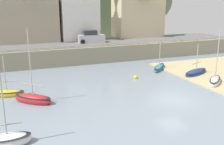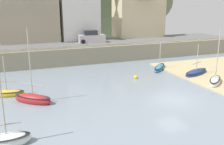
{
  "view_description": "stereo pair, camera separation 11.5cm",
  "coord_description": "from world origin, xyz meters",
  "px_view_note": "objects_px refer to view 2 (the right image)",
  "views": [
    {
      "loc": [
        -13.14,
        -18.12,
        8.34
      ],
      "look_at": [
        -3.41,
        6.31,
        1.27
      ],
      "focal_mm": 41.08,
      "sensor_mm": 36.0,
      "label": 1
    },
    {
      "loc": [
        -13.03,
        -18.16,
        8.34
      ],
      "look_at": [
        -3.41,
        6.31,
        1.27
      ],
      "focal_mm": 41.08,
      "sensor_mm": 36.0,
      "label": 2
    }
  ],
  "objects_px": {
    "waterfront_building_left": "(28,8)",
    "sailboat_white_hull": "(159,67)",
    "waterfront_building_centre": "(78,8)",
    "mooring_buoy": "(136,77)",
    "sailboat_tall_mast": "(33,99)",
    "parked_car_near_slipway": "(92,37)",
    "motorboat_with_cabin": "(7,140)",
    "sailboat_far_left": "(215,81)",
    "dinghy_open_wooden": "(7,93)",
    "waterfront_building_right": "(139,12)",
    "sailboat_blue_trim": "(196,73)"
  },
  "relations": [
    {
      "from": "waterfront_building_left",
      "to": "parked_car_near_slipway",
      "type": "bearing_deg",
      "value": -26.73
    },
    {
      "from": "waterfront_building_right",
      "to": "sailboat_tall_mast",
      "type": "xyz_separation_m",
      "value": [
        -21.06,
        -21.33,
        -6.58
      ]
    },
    {
      "from": "sailboat_tall_mast",
      "to": "mooring_buoy",
      "type": "xyz_separation_m",
      "value": [
        11.7,
        3.38,
        -0.19
      ]
    },
    {
      "from": "waterfront_building_left",
      "to": "sailboat_white_hull",
      "type": "xyz_separation_m",
      "value": [
        14.96,
        -15.16,
        -7.53
      ]
    },
    {
      "from": "sailboat_far_left",
      "to": "dinghy_open_wooden",
      "type": "bearing_deg",
      "value": 128.6
    },
    {
      "from": "motorboat_with_cabin",
      "to": "dinghy_open_wooden",
      "type": "relative_size",
      "value": 1.4
    },
    {
      "from": "sailboat_white_hull",
      "to": "mooring_buoy",
      "type": "distance_m",
      "value": 5.63
    },
    {
      "from": "sailboat_white_hull",
      "to": "motorboat_with_cabin",
      "type": "bearing_deg",
      "value": 167.43
    },
    {
      "from": "waterfront_building_centre",
      "to": "sailboat_tall_mast",
      "type": "distance_m",
      "value": 24.56
    },
    {
      "from": "sailboat_tall_mast",
      "to": "waterfront_building_right",
      "type": "bearing_deg",
      "value": 86.58
    },
    {
      "from": "sailboat_blue_trim",
      "to": "sailboat_tall_mast",
      "type": "height_order",
      "value": "sailboat_tall_mast"
    },
    {
      "from": "waterfront_building_left",
      "to": "sailboat_far_left",
      "type": "relative_size",
      "value": 1.71
    },
    {
      "from": "parked_car_near_slipway",
      "to": "waterfront_building_left",
      "type": "bearing_deg",
      "value": 158.72
    },
    {
      "from": "sailboat_far_left",
      "to": "waterfront_building_left",
      "type": "bearing_deg",
      "value": 86.69
    },
    {
      "from": "sailboat_white_hull",
      "to": "sailboat_tall_mast",
      "type": "distance_m",
      "value": 17.69
    },
    {
      "from": "waterfront_building_left",
      "to": "waterfront_building_right",
      "type": "bearing_deg",
      "value": 0.0
    },
    {
      "from": "waterfront_building_right",
      "to": "parked_car_near_slipway",
      "type": "height_order",
      "value": "waterfront_building_right"
    },
    {
      "from": "sailboat_far_left",
      "to": "mooring_buoy",
      "type": "relative_size",
      "value": 13.1
    },
    {
      "from": "motorboat_with_cabin",
      "to": "sailboat_white_hull",
      "type": "xyz_separation_m",
      "value": [
        18.68,
        12.84,
        -0.11
      ]
    },
    {
      "from": "sailboat_tall_mast",
      "to": "parked_car_near_slipway",
      "type": "distance_m",
      "value": 20.08
    },
    {
      "from": "parked_car_near_slipway",
      "to": "sailboat_tall_mast",
      "type": "bearing_deg",
      "value": -116.66
    },
    {
      "from": "waterfront_building_left",
      "to": "sailboat_tall_mast",
      "type": "relative_size",
      "value": 1.58
    },
    {
      "from": "sailboat_white_hull",
      "to": "mooring_buoy",
      "type": "height_order",
      "value": "sailboat_white_hull"
    },
    {
      "from": "waterfront_building_left",
      "to": "motorboat_with_cabin",
      "type": "xyz_separation_m",
      "value": [
        -3.72,
        -28.0,
        -7.43
      ]
    },
    {
      "from": "motorboat_with_cabin",
      "to": "sailboat_white_hull",
      "type": "distance_m",
      "value": 22.67
    },
    {
      "from": "waterfront_building_centre",
      "to": "sailboat_white_hull",
      "type": "xyz_separation_m",
      "value": [
        6.9,
        -15.16,
        -7.49
      ]
    },
    {
      "from": "sailboat_tall_mast",
      "to": "mooring_buoy",
      "type": "height_order",
      "value": "sailboat_tall_mast"
    },
    {
      "from": "waterfront_building_centre",
      "to": "dinghy_open_wooden",
      "type": "relative_size",
      "value": 2.64
    },
    {
      "from": "sailboat_white_hull",
      "to": "parked_car_near_slipway",
      "type": "xyz_separation_m",
      "value": [
        -6.02,
        10.66,
        2.99
      ]
    },
    {
      "from": "sailboat_far_left",
      "to": "motorboat_with_cabin",
      "type": "height_order",
      "value": "sailboat_far_left"
    },
    {
      "from": "sailboat_tall_mast",
      "to": "mooring_buoy",
      "type": "bearing_deg",
      "value": 57.35
    },
    {
      "from": "waterfront_building_right",
      "to": "sailboat_far_left",
      "type": "distance_m",
      "value": 24.02
    },
    {
      "from": "parked_car_near_slipway",
      "to": "mooring_buoy",
      "type": "bearing_deg",
      "value": -79.71
    },
    {
      "from": "waterfront_building_centre",
      "to": "mooring_buoy",
      "type": "height_order",
      "value": "waterfront_building_centre"
    },
    {
      "from": "sailboat_white_hull",
      "to": "parked_car_near_slipway",
      "type": "relative_size",
      "value": 0.92
    },
    {
      "from": "dinghy_open_wooden",
      "to": "mooring_buoy",
      "type": "relative_size",
      "value": 8.45
    },
    {
      "from": "sailboat_far_left",
      "to": "waterfront_building_right",
      "type": "bearing_deg",
      "value": 44.15
    },
    {
      "from": "sailboat_blue_trim",
      "to": "waterfront_building_left",
      "type": "bearing_deg",
      "value": 108.47
    },
    {
      "from": "sailboat_blue_trim",
      "to": "motorboat_with_cabin",
      "type": "relative_size",
      "value": 0.85
    },
    {
      "from": "waterfront_building_centre",
      "to": "sailboat_white_hull",
      "type": "relative_size",
      "value": 2.67
    },
    {
      "from": "waterfront_building_centre",
      "to": "waterfront_building_right",
      "type": "distance_m",
      "value": 11.41
    },
    {
      "from": "sailboat_far_left",
      "to": "sailboat_blue_trim",
      "type": "distance_m",
      "value": 3.88
    },
    {
      "from": "sailboat_blue_trim",
      "to": "sailboat_tall_mast",
      "type": "distance_m",
      "value": 19.41
    },
    {
      "from": "sailboat_white_hull",
      "to": "parked_car_near_slipway",
      "type": "height_order",
      "value": "parked_car_near_slipway"
    },
    {
      "from": "waterfront_building_right",
      "to": "sailboat_far_left",
      "type": "relative_size",
      "value": 1.47
    },
    {
      "from": "sailboat_tall_mast",
      "to": "parked_car_near_slipway",
      "type": "height_order",
      "value": "sailboat_tall_mast"
    },
    {
      "from": "sailboat_far_left",
      "to": "parked_car_near_slipway",
      "type": "bearing_deg",
      "value": 73.79
    },
    {
      "from": "sailboat_white_hull",
      "to": "waterfront_building_centre",
      "type": "bearing_deg",
      "value": 67.4
    },
    {
      "from": "waterfront_building_right",
      "to": "sailboat_far_left",
      "type": "height_order",
      "value": "waterfront_building_right"
    },
    {
      "from": "waterfront_building_left",
      "to": "mooring_buoy",
      "type": "bearing_deg",
      "value": -60.7
    }
  ]
}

